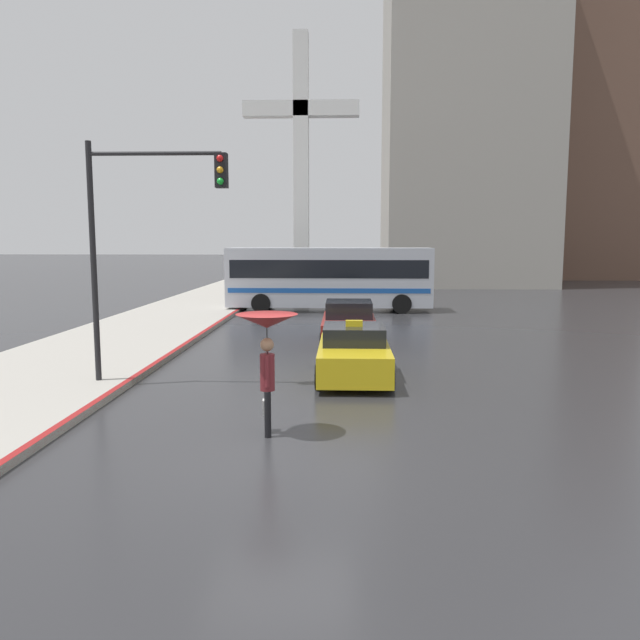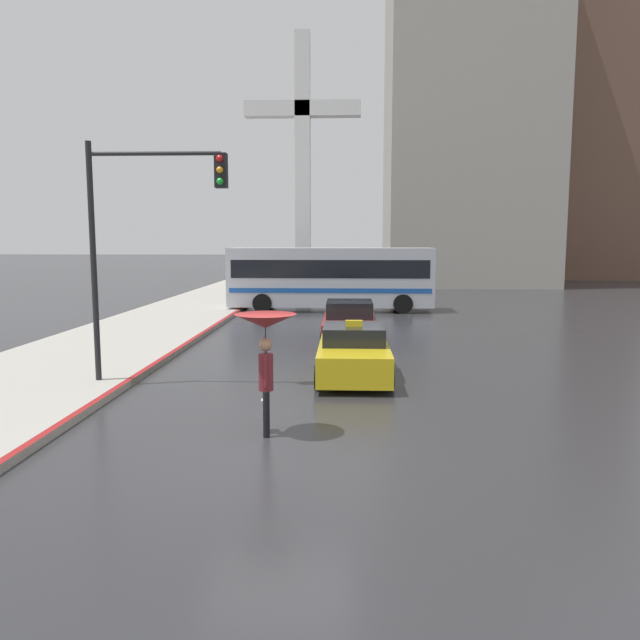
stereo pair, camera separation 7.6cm
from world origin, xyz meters
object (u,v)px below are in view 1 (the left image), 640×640
pedestrian_with_umbrella (267,335)px  monument_cross (301,151)px  traffic_light (145,219)px  taxi (354,354)px  city_bus (329,276)px  sedan_red (349,324)px

pedestrian_with_umbrella → monument_cross: bearing=-3.5°
traffic_light → monument_cross: monument_cross is taller
taxi → city_bus: (-1.03, 15.78, 1.14)m
taxi → monument_cross: (-2.89, 22.39, 8.32)m
city_bus → sedan_red: bearing=5.5°
city_bus → pedestrian_with_umbrella: (-0.63, -20.72, 0.10)m
pedestrian_with_umbrella → monument_cross: 28.26m
taxi → city_bus: bearing=-86.3°
taxi → sedan_red: (-0.09, 5.43, 0.04)m
monument_cross → pedestrian_with_umbrella: bearing=-87.4°
taxi → monument_cross: size_ratio=0.26×
sedan_red → traffic_light: (-4.92, -6.66, 3.40)m
monument_cross → city_bus: bearing=-74.2°
taxi → sedan_red: bearing=-89.0°
monument_cross → taxi: bearing=-82.6°
pedestrian_with_umbrella → traffic_light: bearing=36.0°
pedestrian_with_umbrella → monument_cross: size_ratio=0.14×
sedan_red → city_bus: 10.45m
city_bus → monument_cross: bearing=-163.9°
sedan_red → traffic_light: bearing=53.5°
taxi → city_bus: city_bus is taller
city_bus → pedestrian_with_umbrella: city_bus is taller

